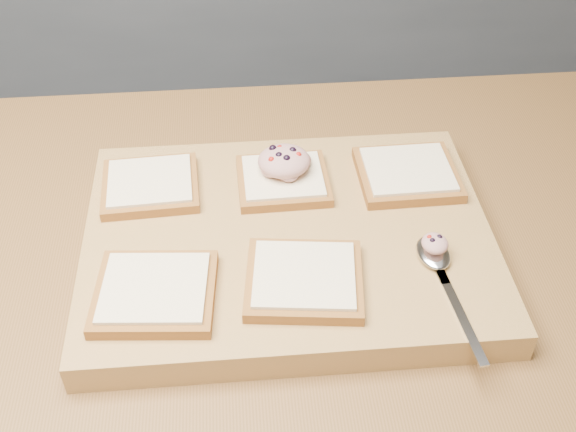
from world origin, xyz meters
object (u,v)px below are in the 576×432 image
(bread_far_center, at_px, (283,180))
(tuna_salad_dollop, at_px, (284,161))
(spoon, at_px, (437,261))
(cutting_board, at_px, (288,242))

(bread_far_center, distance_m, tuna_salad_dollop, 0.02)
(bread_far_center, bearing_deg, tuna_salad_dollop, 76.84)
(spoon, bearing_deg, tuna_salad_dollop, 133.62)
(cutting_board, bearing_deg, bread_far_center, 89.13)
(tuna_salad_dollop, relative_size, spoon, 0.36)
(spoon, bearing_deg, bread_far_center, 135.48)
(bread_far_center, distance_m, spoon, 0.22)
(bread_far_center, relative_size, tuna_salad_dollop, 1.75)
(bread_far_center, xyz_separation_m, spoon, (0.16, -0.15, -0.00))
(cutting_board, xyz_separation_m, tuna_salad_dollop, (0.00, 0.09, 0.05))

